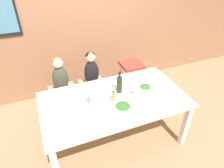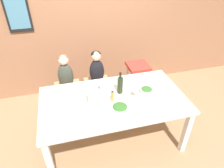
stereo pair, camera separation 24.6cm
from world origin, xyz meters
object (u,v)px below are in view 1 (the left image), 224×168
person_child_left (60,74)px  wine_glass_near (136,87)px  salad_bowl_small (145,88)px  chair_far_left (63,94)px  paper_towel_roll (95,98)px  person_child_center (91,68)px  dinner_plate_front_left (72,126)px  wine_bottle (119,84)px  chair_right_highchair (131,71)px  dinner_plate_back_left (73,96)px  salad_bowl_large (123,107)px  chair_far_center (93,88)px  wine_glass_far (100,83)px

person_child_left → wine_glass_near: (0.82, -0.83, 0.10)m
salad_bowl_small → wine_glass_near: bearing=-160.6°
chair_far_left → paper_towel_roll: 0.98m
person_child_center → dinner_plate_front_left: (-0.53, -1.04, -0.03)m
wine_bottle → dinner_plate_front_left: wine_bottle is taller
chair_right_highchair → salad_bowl_small: (-0.19, -0.77, 0.21)m
person_child_center → dinner_plate_back_left: size_ratio=2.37×
dinner_plate_front_left → wine_glass_near: bearing=13.6°
salad_bowl_large → salad_bowl_small: size_ratio=1.22×
chair_far_center → wine_bottle: size_ratio=1.54×
person_child_left → wine_glass_near: person_child_left is taller
chair_far_left → person_child_center: bearing=0.1°
wine_glass_near → salad_bowl_small: (0.17, 0.06, -0.10)m
wine_glass_near → wine_glass_far: same height
person_child_left → salad_bowl_large: person_child_left is taller
chair_far_center → wine_glass_far: (-0.06, -0.57, 0.47)m
paper_towel_roll → wine_glass_near: (0.54, -0.00, 0.01)m
wine_glass_near → salad_bowl_large: 0.33m
wine_glass_far → dinner_plate_back_left: (-0.36, 0.04, -0.13)m
wine_glass_near → wine_glass_far: bearing=147.3°
person_child_left → dinner_plate_back_left: bearing=-82.9°
chair_far_left → paper_towel_roll: (0.28, -0.82, 0.46)m
chair_far_center → person_child_center: size_ratio=0.83×
person_child_center → paper_towel_roll: size_ratio=2.24×
salad_bowl_large → dinner_plate_back_left: size_ratio=0.86×
chair_far_center → person_child_left: bearing=179.9°
dinner_plate_front_left → salad_bowl_small: bearing=14.6°
chair_far_center → dinner_plate_front_left: (-0.53, -1.04, 0.34)m
dinner_plate_back_left → person_child_center: bearing=52.2°
salad_bowl_small → dinner_plate_back_left: bearing=165.8°
wine_glass_near → salad_bowl_large: (-0.26, -0.18, -0.10)m
chair_right_highchair → dinner_plate_back_left: 1.24m
chair_far_left → paper_towel_roll: paper_towel_roll is taller
person_child_left → dinner_plate_back_left: 0.54m
chair_far_left → wine_bottle: size_ratio=1.54×
wine_glass_far → wine_glass_near: bearing=-32.7°
person_child_center → chair_far_center: bearing=-90.0°
wine_bottle → dinner_plate_back_left: 0.62m
person_child_left → salad_bowl_large: bearing=-61.1°
salad_bowl_large → wine_glass_near: bearing=34.3°
dinner_plate_back_left → person_child_left: bearing=97.1°
chair_far_left → dinner_plate_front_left: dinner_plate_front_left is taller
wine_bottle → salad_bowl_large: 0.37m
dinner_plate_front_left → dinner_plate_back_left: bearing=77.0°
chair_far_left → salad_bowl_large: size_ratio=2.29×
person_child_left → wine_bottle: (0.66, -0.67, 0.08)m
dinner_plate_back_left → wine_glass_near: bearing=-21.2°
wine_glass_far → salad_bowl_small: wine_glass_far is taller
wine_glass_far → person_child_center: bearing=84.2°
chair_far_center → chair_right_highchair: (0.69, 0.00, 0.16)m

